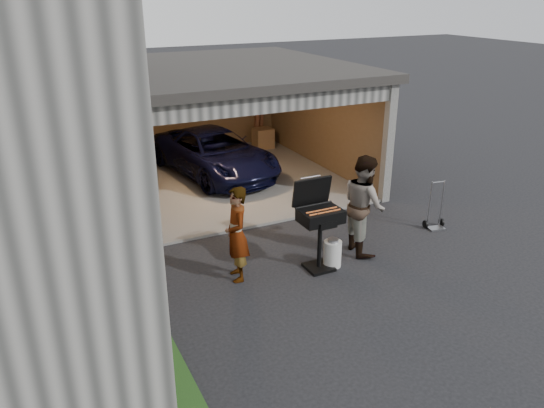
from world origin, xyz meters
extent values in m
plane|color=black|center=(0.00, 0.00, 0.00)|extent=(80.00, 80.00, 0.00)
cube|color=#605E59|center=(0.75, 6.50, 0.03)|extent=(6.50, 6.00, 0.06)
cube|color=brown|center=(0.75, 9.43, 1.35)|extent=(6.50, 0.15, 2.70)
cube|color=brown|center=(3.92, 6.50, 1.35)|extent=(0.15, 6.00, 2.70)
cube|color=brown|center=(-2.42, 6.50, 1.35)|extent=(0.15, 6.00, 2.70)
cube|color=#2D2B28|center=(0.75, 6.50, 2.80)|extent=(6.80, 6.30, 0.20)
cube|color=#474744|center=(0.75, 3.58, 2.52)|extent=(6.50, 0.16, 0.36)
cube|color=silver|center=(0.75, 4.80, 2.62)|extent=(6.00, 2.40, 0.06)
cube|color=#474744|center=(3.90, 3.55, 1.35)|extent=(0.20, 0.18, 2.70)
cube|color=brown|center=(-1.80, 8.70, 0.31)|extent=(0.60, 0.50, 0.50)
cube|color=brown|center=(-1.80, 8.70, 0.79)|extent=(0.50, 0.45, 0.45)
cube|color=brown|center=(3.20, 8.60, 0.36)|extent=(0.55, 0.50, 0.60)
cube|color=brown|center=(3.38, 9.20, 1.20)|extent=(0.24, 0.43, 2.20)
imported|color=black|center=(1.01, 6.90, 0.58)|extent=(2.59, 4.42, 1.16)
imported|color=silver|center=(-0.50, 1.78, 0.82)|extent=(0.48, 0.65, 1.63)
imported|color=#4C211D|center=(1.98, 1.72, 0.93)|extent=(0.86, 1.02, 1.85)
cube|color=black|center=(0.90, 1.45, 0.03)|extent=(0.46, 0.46, 0.05)
cylinder|color=black|center=(0.90, 1.45, 0.49)|extent=(0.08, 0.08, 0.91)
cube|color=black|center=(0.90, 1.45, 1.01)|extent=(0.72, 0.50, 0.22)
cube|color=#59595B|center=(0.90, 1.45, 1.10)|extent=(0.65, 0.43, 0.02)
cube|color=black|center=(0.90, 1.76, 1.34)|extent=(0.72, 0.13, 0.50)
cylinder|color=white|center=(1.16, 1.43, 0.24)|extent=(0.34, 0.34, 0.48)
cube|color=brown|center=(-2.34, 1.58, 0.44)|extent=(0.22, 0.80, 0.89)
cube|color=slate|center=(3.90, 1.80, 0.02)|extent=(0.36, 0.26, 0.04)
cylinder|color=black|center=(3.73, 1.94, 0.08)|extent=(0.07, 0.17, 0.17)
cylinder|color=black|center=(4.10, 1.88, 0.08)|extent=(0.07, 0.17, 0.17)
cylinder|color=slate|center=(3.78, 1.94, 0.52)|extent=(0.03, 0.03, 0.99)
cylinder|color=slate|center=(4.06, 1.89, 0.52)|extent=(0.03, 0.03, 0.99)
cylinder|color=slate|center=(3.92, 1.91, 0.99)|extent=(0.28, 0.08, 0.03)
camera|label=1|loc=(-3.45, -5.55, 4.57)|focal=35.00mm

